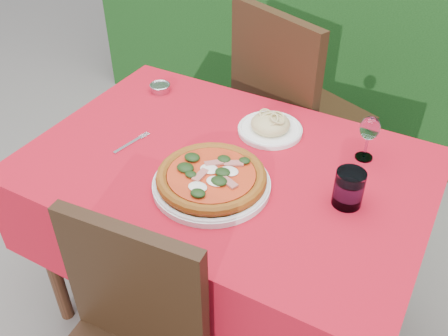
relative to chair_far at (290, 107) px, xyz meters
The scene contains 9 objects.
ground 0.89m from the chair_far, 85.94° to the right, with size 60.00×60.00×0.00m, color #605B57.
dining_table 0.66m from the chair_far, 85.94° to the right, with size 1.26×0.86×0.75m.
chair_far is the anchor object (origin of this frame).
pizza_plate 0.81m from the chair_far, 85.12° to the right, with size 0.40×0.40×0.07m.
pasta_plate 0.48m from the chair_far, 77.63° to the right, with size 0.22×0.22×0.06m.
water_glass 0.82m from the chair_far, 56.28° to the right, with size 0.08×0.08×0.11m.
wine_glass 0.65m from the chair_far, 45.05° to the right, with size 0.06×0.06×0.15m.
fork 0.80m from the chair_far, 111.08° to the right, with size 0.02×0.16×0.00m, color silver.
steel_ramekin 0.58m from the chair_far, 135.93° to the right, with size 0.07×0.07×0.03m, color #B7B7BE.
Camera 1 is at (0.60, -1.10, 1.71)m, focal length 40.00 mm.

